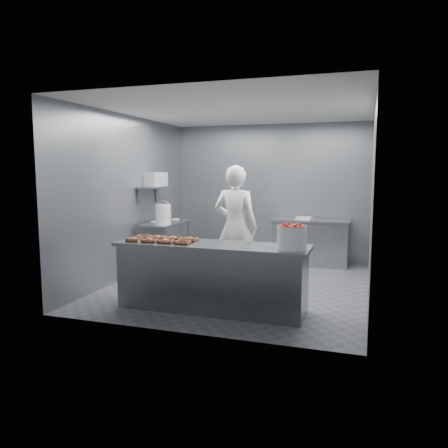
{
  "coord_description": "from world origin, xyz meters",
  "views": [
    {
      "loc": [
        1.95,
        -6.71,
        1.88
      ],
      "look_at": [
        -0.2,
        -0.2,
        1.02
      ],
      "focal_mm": 35.0,
      "sensor_mm": 36.0,
      "label": 1
    }
  ],
  "objects_px": {
    "service_counter": "(211,277)",
    "glaze_bucket": "(163,214)",
    "tray_6": "(174,238)",
    "appliance": "(155,179)",
    "tray_0": "(134,239)",
    "tray_3": "(183,242)",
    "tray_1": "(150,240)",
    "worker": "(236,227)",
    "back_counter": "(310,242)",
    "tray_7": "(190,239)",
    "tray_2": "(166,241)",
    "tray_4": "(144,237)",
    "prep_table": "(164,238)",
    "tray_5": "(159,237)",
    "strawberry_tub": "(292,236)"
  },
  "relations": [
    {
      "from": "tray_5",
      "to": "appliance",
      "type": "xyz_separation_m",
      "value": [
        -0.98,
        1.85,
        0.77
      ]
    },
    {
      "from": "tray_3",
      "to": "appliance",
      "type": "height_order",
      "value": "appliance"
    },
    {
      "from": "tray_4",
      "to": "tray_0",
      "type": "bearing_deg",
      "value": -90.68
    },
    {
      "from": "tray_0",
      "to": "prep_table",
      "type": "bearing_deg",
      "value": 105.39
    },
    {
      "from": "tray_4",
      "to": "tray_5",
      "type": "bearing_deg",
      "value": -0.0
    },
    {
      "from": "tray_2",
      "to": "appliance",
      "type": "distance_m",
      "value": 2.55
    },
    {
      "from": "tray_4",
      "to": "appliance",
      "type": "distance_m",
      "value": 2.14
    },
    {
      "from": "tray_7",
      "to": "glaze_bucket",
      "type": "relative_size",
      "value": 0.44
    },
    {
      "from": "tray_3",
      "to": "worker",
      "type": "xyz_separation_m",
      "value": [
        0.33,
        1.32,
        0.05
      ]
    },
    {
      "from": "service_counter",
      "to": "glaze_bucket",
      "type": "xyz_separation_m",
      "value": [
        -1.51,
        1.65,
        0.63
      ]
    },
    {
      "from": "back_counter",
      "to": "tray_3",
      "type": "bearing_deg",
      "value": -110.4
    },
    {
      "from": "tray_4",
      "to": "tray_5",
      "type": "relative_size",
      "value": 1.0
    },
    {
      "from": "tray_2",
      "to": "tray_7",
      "type": "xyz_separation_m",
      "value": [
        0.24,
        0.25,
        0.0
      ]
    },
    {
      "from": "tray_1",
      "to": "tray_6",
      "type": "relative_size",
      "value": 1.0
    },
    {
      "from": "tray_1",
      "to": "tray_3",
      "type": "height_order",
      "value": "tray_1"
    },
    {
      "from": "service_counter",
      "to": "tray_6",
      "type": "relative_size",
      "value": 13.88
    },
    {
      "from": "tray_1",
      "to": "tray_6",
      "type": "height_order",
      "value": "same"
    },
    {
      "from": "prep_table",
      "to": "tray_2",
      "type": "relative_size",
      "value": 6.4
    },
    {
      "from": "tray_3",
      "to": "tray_4",
      "type": "relative_size",
      "value": 1.0
    },
    {
      "from": "tray_1",
      "to": "worker",
      "type": "relative_size",
      "value": 0.1
    },
    {
      "from": "tray_6",
      "to": "glaze_bucket",
      "type": "distance_m",
      "value": 1.78
    },
    {
      "from": "prep_table",
      "to": "tray_5",
      "type": "height_order",
      "value": "tray_5"
    },
    {
      "from": "tray_0",
      "to": "tray_7",
      "type": "relative_size",
      "value": 1.0
    },
    {
      "from": "strawberry_tub",
      "to": "service_counter",
      "type": "bearing_deg",
      "value": 176.32
    },
    {
      "from": "tray_0",
      "to": "worker",
      "type": "relative_size",
      "value": 0.1
    },
    {
      "from": "tray_0",
      "to": "glaze_bucket",
      "type": "distance_m",
      "value": 1.84
    },
    {
      "from": "tray_2",
      "to": "tray_3",
      "type": "height_order",
      "value": "tray_2"
    },
    {
      "from": "tray_0",
      "to": "tray_7",
      "type": "distance_m",
      "value": 0.76
    },
    {
      "from": "tray_6",
      "to": "tray_1",
      "type": "bearing_deg",
      "value": -133.46
    },
    {
      "from": "tray_2",
      "to": "appliance",
      "type": "xyz_separation_m",
      "value": [
        -1.22,
        2.1,
        0.77
      ]
    },
    {
      "from": "tray_0",
      "to": "tray_1",
      "type": "relative_size",
      "value": 1.0
    },
    {
      "from": "tray_0",
      "to": "back_counter",
      "type": "bearing_deg",
      "value": 59.63
    },
    {
      "from": "worker",
      "to": "prep_table",
      "type": "bearing_deg",
      "value": -21.43
    },
    {
      "from": "back_counter",
      "to": "tray_7",
      "type": "distance_m",
      "value": 3.4
    },
    {
      "from": "back_counter",
      "to": "glaze_bucket",
      "type": "height_order",
      "value": "glaze_bucket"
    },
    {
      "from": "tray_1",
      "to": "worker",
      "type": "height_order",
      "value": "worker"
    },
    {
      "from": "tray_1",
      "to": "tray_5",
      "type": "xyz_separation_m",
      "value": [
        0.0,
        0.25,
        0.0
      ]
    },
    {
      "from": "tray_2",
      "to": "strawberry_tub",
      "type": "distance_m",
      "value": 1.69
    },
    {
      "from": "back_counter",
      "to": "tray_7",
      "type": "relative_size",
      "value": 8.01
    },
    {
      "from": "tray_6",
      "to": "worker",
      "type": "bearing_deg",
      "value": 61.81
    },
    {
      "from": "tray_2",
      "to": "appliance",
      "type": "relative_size",
      "value": 0.55
    },
    {
      "from": "tray_4",
      "to": "tray_5",
      "type": "height_order",
      "value": "tray_5"
    },
    {
      "from": "tray_5",
      "to": "appliance",
      "type": "bearing_deg",
      "value": 117.95
    },
    {
      "from": "tray_0",
      "to": "tray_4",
      "type": "distance_m",
      "value": 0.25
    },
    {
      "from": "prep_table",
      "to": "tray_1",
      "type": "height_order",
      "value": "tray_1"
    },
    {
      "from": "prep_table",
      "to": "tray_0",
      "type": "xyz_separation_m",
      "value": [
        0.57,
        -2.08,
        0.33
      ]
    },
    {
      "from": "tray_7",
      "to": "tray_3",
      "type": "bearing_deg",
      "value": -89.32
    },
    {
      "from": "service_counter",
      "to": "strawberry_tub",
      "type": "distance_m",
      "value": 1.24
    },
    {
      "from": "tray_0",
      "to": "tray_3",
      "type": "bearing_deg",
      "value": 0.0
    },
    {
      "from": "tray_6",
      "to": "appliance",
      "type": "bearing_deg",
      "value": 123.44
    }
  ]
}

